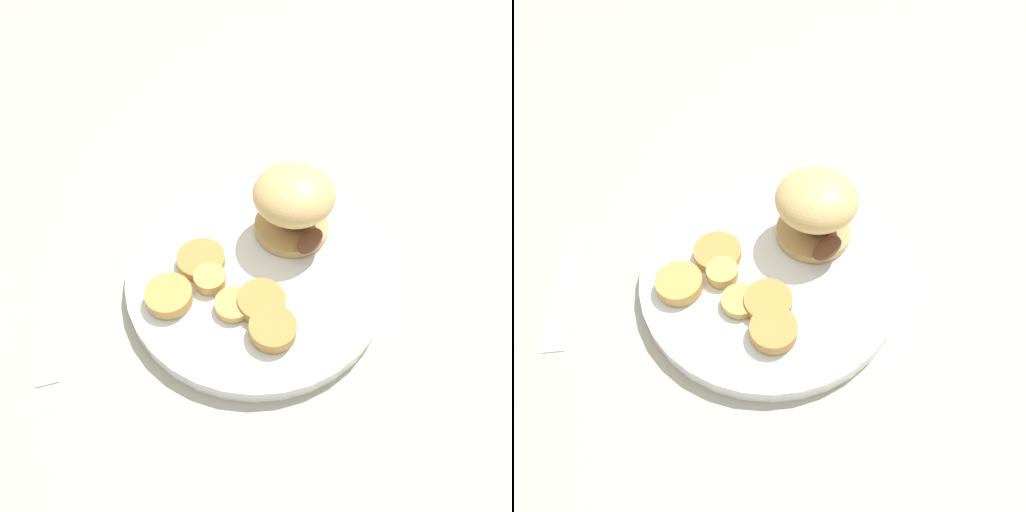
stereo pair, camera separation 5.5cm
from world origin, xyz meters
TOP-DOWN VIEW (x-y plane):
  - ground_plane at (0.00, 0.00)m, footprint 4.00×4.00m
  - dinner_plate at (0.00, 0.00)m, footprint 0.30×0.30m
  - sandwich at (-0.03, 0.07)m, footprint 0.11×0.09m
  - potato_round_0 at (0.08, -0.03)m, footprint 0.05×0.05m
  - potato_round_1 at (-0.02, -0.10)m, footprint 0.05×0.05m
  - potato_round_2 at (0.03, -0.05)m, footprint 0.04×0.04m
  - potato_round_3 at (-0.01, -0.05)m, footprint 0.04×0.04m
  - potato_round_4 at (-0.04, -0.05)m, footprint 0.06×0.06m
  - potato_round_5 at (0.04, -0.02)m, footprint 0.05×0.05m
  - fork at (-0.08, -0.23)m, footprint 0.16×0.07m

SIDE VIEW (x-z plane):
  - ground_plane at x=0.00m, z-range 0.00..0.00m
  - fork at x=-0.08m, z-range 0.00..0.00m
  - dinner_plate at x=0.00m, z-range 0.00..0.02m
  - potato_round_2 at x=0.03m, z-range 0.02..0.03m
  - potato_round_4 at x=-0.04m, z-range 0.02..0.03m
  - potato_round_5 at x=0.04m, z-range 0.02..0.04m
  - potato_round_3 at x=-0.01m, z-range 0.02..0.04m
  - potato_round_1 at x=-0.02m, z-range 0.02..0.04m
  - potato_round_0 at x=0.08m, z-range 0.02..0.04m
  - sandwich at x=-0.03m, z-range 0.03..0.11m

